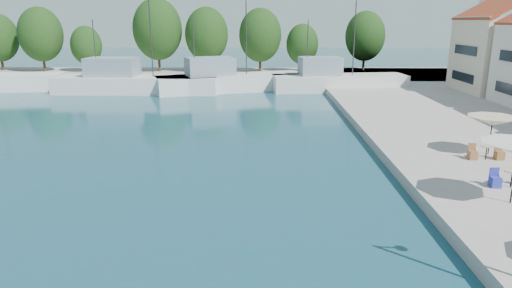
{
  "coord_description": "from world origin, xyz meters",
  "views": [
    {
      "loc": [
        -0.64,
        3.59,
        7.72
      ],
      "look_at": [
        -1.08,
        26.0,
        1.63
      ],
      "focal_mm": 32.0,
      "sensor_mm": 36.0,
      "label": 1
    }
  ],
  "objects_px": {
    "trawler_02": "(133,83)",
    "trawler_04": "(336,81)",
    "trawler_03": "(228,81)",
    "umbrella_cream": "(493,121)"
  },
  "relations": [
    {
      "from": "trawler_02",
      "to": "trawler_04",
      "type": "xyz_separation_m",
      "value": [
        22.46,
        1.64,
        0.0
      ]
    },
    {
      "from": "trawler_03",
      "to": "umbrella_cream",
      "type": "xyz_separation_m",
      "value": [
        16.46,
        -26.92,
        1.39
      ]
    },
    {
      "from": "trawler_04",
      "to": "umbrella_cream",
      "type": "xyz_separation_m",
      "value": [
        4.37,
        -27.15,
        1.39
      ]
    },
    {
      "from": "trawler_02",
      "to": "trawler_03",
      "type": "height_order",
      "value": "same"
    },
    {
      "from": "trawler_02",
      "to": "umbrella_cream",
      "type": "bearing_deg",
      "value": -42.52
    },
    {
      "from": "trawler_04",
      "to": "umbrella_cream",
      "type": "relative_size",
      "value": 5.66
    },
    {
      "from": "trawler_03",
      "to": "trawler_04",
      "type": "height_order",
      "value": "same"
    },
    {
      "from": "trawler_02",
      "to": "trawler_03",
      "type": "bearing_deg",
      "value": 8.77
    },
    {
      "from": "trawler_02",
      "to": "trawler_03",
      "type": "relative_size",
      "value": 1.02
    },
    {
      "from": "trawler_02",
      "to": "umbrella_cream",
      "type": "height_order",
      "value": "trawler_02"
    }
  ]
}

